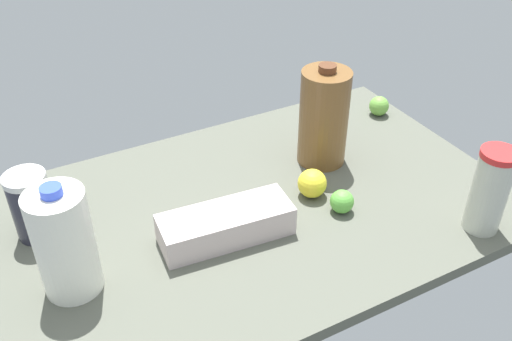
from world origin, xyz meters
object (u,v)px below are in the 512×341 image
(lime_by_jug, at_px, (342,201))
(lime_beside_bowl, at_px, (379,106))
(egg_carton, at_px, (226,224))
(shaker_bottle, at_px, (32,205))
(lemon_far_back, at_px, (312,183))
(lime_loose, at_px, (44,193))
(milk_jug, at_px, (64,243))
(tumbler_cup, at_px, (490,191))
(chocolate_milk_jug, at_px, (324,117))

(lime_by_jug, distance_m, lime_beside_bowl, 0.48)
(egg_carton, xyz_separation_m, shaker_bottle, (-0.36, 0.20, 0.04))
(lemon_far_back, bearing_deg, lime_loose, 154.49)
(milk_jug, bearing_deg, lime_by_jug, -5.27)
(tumbler_cup, distance_m, egg_carton, 0.57)
(lime_loose, height_order, lemon_far_back, lemon_far_back)
(egg_carton, relative_size, lime_beside_bowl, 5.00)
(shaker_bottle, bearing_deg, lime_by_jug, -21.55)
(lemon_far_back, bearing_deg, egg_carton, -171.14)
(shaker_bottle, distance_m, lime_beside_bowl, 1.00)
(lime_loose, distance_m, lemon_far_back, 0.63)
(milk_jug, bearing_deg, lime_loose, 88.96)
(chocolate_milk_jug, relative_size, milk_jug, 1.10)
(lime_loose, xyz_separation_m, lemon_far_back, (0.57, -0.27, 0.01))
(lime_loose, bearing_deg, lemon_far_back, -25.51)
(shaker_bottle, distance_m, lime_by_jug, 0.68)
(lime_beside_bowl, bearing_deg, milk_jug, -164.50)
(milk_jug, height_order, lime_beside_bowl, milk_jug)
(milk_jug, relative_size, lemon_far_back, 3.50)
(tumbler_cup, bearing_deg, lime_beside_bowl, 76.96)
(egg_carton, xyz_separation_m, lemon_far_back, (0.25, 0.04, 0.00))
(chocolate_milk_jug, height_order, egg_carton, chocolate_milk_jug)
(chocolate_milk_jug, bearing_deg, lime_by_jug, -110.89)
(shaker_bottle, xyz_separation_m, lime_loose, (0.04, 0.10, -0.05))
(chocolate_milk_jug, bearing_deg, lemon_far_back, -131.41)
(lime_by_jug, bearing_deg, chocolate_milk_jug, 69.11)
(chocolate_milk_jug, bearing_deg, lime_loose, 167.29)
(lime_by_jug, relative_size, lime_loose, 0.93)
(tumbler_cup, relative_size, lemon_far_back, 2.88)
(tumbler_cup, xyz_separation_m, shaker_bottle, (-0.87, 0.44, -0.02))
(tumbler_cup, height_order, lime_loose, tumbler_cup)
(chocolate_milk_jug, xyz_separation_m, milk_jug, (-0.68, -0.15, -0.01))
(milk_jug, bearing_deg, egg_carton, -1.76)
(lime_by_jug, bearing_deg, lime_loose, 149.23)
(lime_by_jug, xyz_separation_m, lime_loose, (-0.60, 0.35, 0.00))
(milk_jug, xyz_separation_m, egg_carton, (0.33, -0.01, -0.08))
(egg_carton, bearing_deg, lemon_far_back, 13.90)
(lime_beside_bowl, bearing_deg, lemon_far_back, -148.43)
(egg_carton, bearing_deg, lime_loose, 141.22)
(egg_carton, bearing_deg, milk_jug, -176.72)
(chocolate_milk_jug, relative_size, lime_beside_bowl, 4.65)
(egg_carton, bearing_deg, lime_by_jug, -4.39)
(shaker_bottle, height_order, lime_by_jug, shaker_bottle)
(lemon_far_back, bearing_deg, shaker_bottle, 164.63)
(egg_carton, bearing_deg, shaker_bottle, 155.40)
(milk_jug, height_order, egg_carton, milk_jug)
(lime_by_jug, bearing_deg, shaker_bottle, 158.45)
(lime_loose, bearing_deg, chocolate_milk_jug, -12.71)
(lime_beside_bowl, bearing_deg, shaker_bottle, -175.85)
(tumbler_cup, distance_m, shaker_bottle, 0.98)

